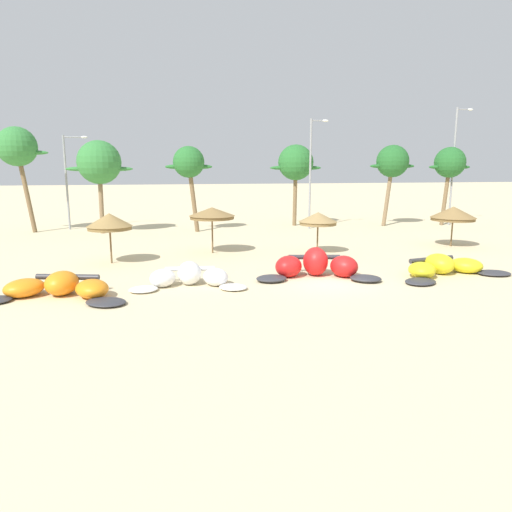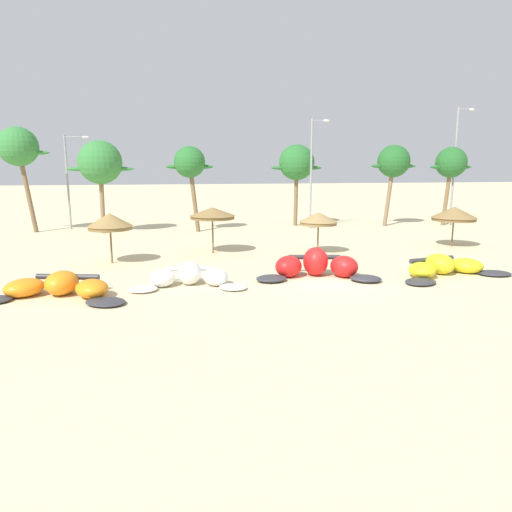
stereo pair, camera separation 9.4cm
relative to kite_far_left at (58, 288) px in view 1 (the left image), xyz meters
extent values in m
plane|color=beige|center=(11.97, 0.24, -0.39)|extent=(260.00, 260.00, 0.00)
ellipsoid|color=orange|center=(-1.42, 0.34, -0.01)|extent=(2.15, 2.11, 0.76)
ellipsoid|color=orange|center=(0.08, 0.34, 0.12)|extent=(1.69, 1.97, 1.02)
ellipsoid|color=orange|center=(1.41, -0.37, -0.01)|extent=(1.84, 2.06, 0.76)
ellipsoid|color=#333338|center=(2.07, -1.54, -0.29)|extent=(2.15, 2.04, 0.20)
cylinder|color=#333338|center=(0.23, 0.91, 0.24)|extent=(2.77, 0.93, 0.25)
cube|color=#333338|center=(0.04, 0.17, 0.12)|extent=(1.13, 0.84, 0.04)
ellipsoid|color=white|center=(3.47, 0.16, -0.28)|extent=(1.49, 1.36, 0.22)
ellipsoid|color=white|center=(4.31, 0.87, 0.01)|extent=(1.65, 1.67, 0.81)
ellipsoid|color=white|center=(5.54, 1.05, 0.16)|extent=(1.22, 1.37, 1.10)
ellipsoid|color=white|center=(6.71, 0.62, 0.01)|extent=(1.57, 1.64, 0.81)
ellipsoid|color=white|center=(7.39, -0.26, -0.28)|extent=(1.62, 1.54, 0.22)
cylinder|color=white|center=(5.59, 1.49, 0.26)|extent=(2.32, 0.45, 0.21)
cube|color=white|center=(5.53, 0.92, 0.16)|extent=(0.88, 0.54, 0.04)
ellipsoid|color=#333338|center=(9.41, 0.88, -0.25)|extent=(1.66, 1.46, 0.29)
ellipsoid|color=red|center=(10.45, 1.61, 0.14)|extent=(1.94, 1.93, 1.07)
ellipsoid|color=red|center=(11.87, 1.68, 0.33)|extent=(1.51, 1.70, 1.44)
ellipsoid|color=red|center=(13.15, 1.07, 0.14)|extent=(1.74, 1.87, 1.07)
ellipsoid|color=#333338|center=(13.84, 0.00, -0.25)|extent=(1.92, 1.84, 0.29)
cylinder|color=#333338|center=(11.97, 2.19, 0.45)|extent=(2.64, 0.75, 0.24)
cube|color=#333338|center=(11.84, 1.53, 0.33)|extent=(1.05, 0.71, 0.04)
ellipsoid|color=#333338|center=(16.16, -0.93, -0.29)|extent=(2.09, 1.97, 0.21)
ellipsoid|color=yellow|center=(16.88, 0.19, -0.01)|extent=(1.86, 2.04, 0.76)
ellipsoid|color=yellow|center=(18.22, 0.81, 0.12)|extent=(1.59, 1.87, 1.03)
ellipsoid|color=yellow|center=(19.70, 0.73, -0.01)|extent=(2.09, 2.08, 0.76)
ellipsoid|color=#333338|center=(20.78, -0.03, -0.29)|extent=(1.83, 1.54, 0.21)
cylinder|color=#333338|center=(18.11, 1.38, 0.25)|extent=(2.75, 0.77, 0.25)
cube|color=#333338|center=(18.25, 0.65, 0.12)|extent=(1.10, 0.77, 0.04)
cylinder|color=brown|center=(1.49, 6.86, 0.66)|extent=(0.10, 0.10, 2.11)
cone|color=olive|center=(1.49, 6.86, 2.09)|extent=(2.52, 2.52, 0.73)
cylinder|color=olive|center=(1.49, 6.86, 1.62)|extent=(2.40, 2.40, 0.20)
cylinder|color=brown|center=(7.47, 8.95, 0.79)|extent=(0.10, 0.10, 2.37)
cone|color=olive|center=(7.47, 8.95, 2.24)|extent=(2.90, 2.90, 0.54)
cylinder|color=brown|center=(7.47, 8.95, 1.87)|extent=(2.75, 2.75, 0.20)
cylinder|color=brown|center=(13.96, 7.53, 0.61)|extent=(0.10, 0.10, 2.01)
cone|color=#9E7F4C|center=(13.96, 7.53, 1.91)|extent=(2.42, 2.42, 0.60)
cylinder|color=olive|center=(13.96, 7.53, 1.51)|extent=(2.30, 2.30, 0.20)
cylinder|color=brown|center=(23.86, 8.23, 0.60)|extent=(0.10, 0.10, 1.98)
cone|color=olive|center=(23.86, 8.23, 1.97)|extent=(3.01, 3.01, 0.76)
cylinder|color=brown|center=(23.86, 8.23, 1.49)|extent=(2.86, 2.86, 0.20)
cylinder|color=brown|center=(-6.51, 21.51, 3.11)|extent=(1.18, 0.36, 7.00)
sphere|color=#337A38|center=(-6.92, 21.51, 6.62)|extent=(3.17, 3.17, 3.17)
ellipsoid|color=#337A38|center=(-8.19, 21.51, 6.14)|extent=(2.22, 0.50, 0.36)
ellipsoid|color=#337A38|center=(-5.66, 21.51, 6.14)|extent=(2.22, 0.50, 0.36)
cylinder|color=#7F6647|center=(-0.44, 19.75, 2.48)|extent=(0.41, 0.36, 5.75)
sphere|color=#337A38|center=(-0.41, 19.75, 5.36)|extent=(3.49, 3.49, 3.49)
ellipsoid|color=#337A38|center=(-1.81, 19.75, 4.83)|extent=(2.44, 0.50, 0.36)
ellipsoid|color=#337A38|center=(0.98, 19.75, 4.83)|extent=(2.44, 0.50, 0.36)
cylinder|color=brown|center=(7.00, 19.23, 2.50)|extent=(0.94, 0.36, 5.79)
sphere|color=#286B2D|center=(6.71, 19.23, 5.39)|extent=(2.58, 2.58, 2.58)
ellipsoid|color=#286B2D|center=(5.67, 19.23, 5.01)|extent=(1.81, 0.50, 0.36)
ellipsoid|color=#286B2D|center=(7.74, 19.23, 5.01)|extent=(1.81, 0.50, 0.36)
cylinder|color=brown|center=(16.53, 21.67, 2.50)|extent=(0.41, 0.36, 5.79)
sphere|color=#286B2D|center=(16.56, 21.67, 5.39)|extent=(3.23, 3.23, 3.23)
ellipsoid|color=#286B2D|center=(15.27, 21.67, 4.91)|extent=(2.26, 0.50, 0.36)
ellipsoid|color=#286B2D|center=(17.85, 21.67, 4.91)|extent=(2.26, 0.50, 0.36)
cylinder|color=#7F6647|center=(24.89, 19.83, 2.56)|extent=(0.94, 0.36, 5.91)
sphere|color=#236028|center=(25.18, 19.83, 5.51)|extent=(2.92, 2.92, 2.92)
ellipsoid|color=#236028|center=(24.01, 19.83, 5.07)|extent=(2.05, 0.50, 0.36)
ellipsoid|color=#236028|center=(26.35, 19.83, 5.07)|extent=(2.05, 0.50, 0.36)
cylinder|color=brown|center=(30.44, 19.28, 2.50)|extent=(0.76, 0.36, 5.81)
sphere|color=#236028|center=(30.64, 19.28, 5.40)|extent=(2.81, 2.81, 2.81)
ellipsoid|color=#236028|center=(29.52, 19.28, 4.98)|extent=(1.97, 0.50, 0.36)
ellipsoid|color=#236028|center=(31.76, 19.28, 4.98)|extent=(1.97, 0.50, 0.36)
cylinder|color=gray|center=(-3.58, 22.88, 3.63)|extent=(0.18, 0.18, 8.04)
cylinder|color=gray|center=(-2.73, 22.88, 7.49)|extent=(1.70, 0.10, 0.10)
ellipsoid|color=silver|center=(-1.88, 22.88, 7.49)|extent=(0.56, 0.24, 0.20)
cylinder|color=gray|center=(17.18, 19.30, 4.33)|extent=(0.18, 0.18, 9.44)
cylinder|color=gray|center=(17.82, 19.30, 8.90)|extent=(1.27, 0.10, 0.10)
ellipsoid|color=silver|center=(18.45, 19.30, 8.90)|extent=(0.56, 0.24, 0.20)
cylinder|color=gray|center=(30.97, 19.27, 4.94)|extent=(0.18, 0.18, 10.68)
cylinder|color=gray|center=(31.63, 19.27, 10.13)|extent=(1.32, 0.10, 0.10)
ellipsoid|color=silver|center=(32.28, 19.27, 10.13)|extent=(0.56, 0.24, 0.20)
camera|label=1|loc=(4.39, -20.29, 4.99)|focal=32.83mm
camera|label=2|loc=(4.48, -20.31, 4.99)|focal=32.83mm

